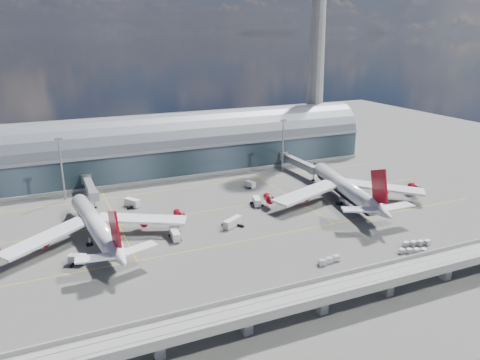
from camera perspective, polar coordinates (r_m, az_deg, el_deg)
name	(u,v)px	position (r m, az deg, el deg)	size (l,w,h in m)	color
ground	(232,229)	(161.65, -0.95, -6.03)	(500.00, 500.00, 0.00)	#474744
taxi_lines	(210,208)	(180.69, -3.71, -3.47)	(200.00, 80.12, 0.01)	gold
terminal	(169,149)	(228.40, -8.70, 3.80)	(200.00, 30.00, 28.00)	#1D2B31
control_tower	(317,58)	(262.27, 9.31, 14.43)	(19.00, 19.00, 103.00)	gray
guideway	(323,293)	(116.15, 10.08, -13.43)	(220.00, 8.50, 7.20)	gray
floodlight_mast_left	(62,168)	(198.22, -20.91, 1.43)	(3.00, 0.70, 25.70)	gray
floodlight_mast_right	(283,144)	(225.61, 5.25, 4.36)	(3.00, 0.70, 25.70)	gray
airliner_left	(96,226)	(156.82, -17.10, -5.38)	(61.37, 64.52, 19.65)	white
airliner_right	(346,189)	(189.61, 12.79, -1.05)	(65.39, 68.44, 21.86)	white
jet_bridge_left	(89,186)	(199.38, -17.88, -0.71)	(4.40, 28.00, 7.25)	gray
jet_bridge_right	(297,162)	(227.24, 6.90, 2.20)	(4.40, 32.00, 7.25)	gray
service_truck_0	(175,235)	(155.18, -7.93, -6.62)	(3.08, 7.45, 3.01)	silver
service_truck_1	(77,259)	(146.15, -19.22, -9.12)	(5.44, 4.28, 2.87)	silver
service_truck_2	(233,222)	(163.16, -0.90, -5.20)	(8.47, 6.28, 3.04)	silver
service_truck_3	(257,202)	(183.06, 2.06, -2.64)	(4.09, 6.77, 3.06)	silver
service_truck_4	(250,185)	(203.85, 1.28, -0.56)	(3.41, 5.22, 2.78)	silver
service_truck_5	(132,203)	(186.26, -13.00, -2.72)	(5.68, 6.92, 3.19)	silver
cargo_train_0	(329,260)	(141.26, 10.81, -9.61)	(7.72, 2.55, 1.69)	gray
cargo_train_1	(413,251)	(153.94, 20.31, -8.13)	(8.68, 4.71, 1.47)	gray
cargo_train_2	(417,243)	(159.56, 20.75, -7.24)	(9.63, 3.83, 1.59)	gray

